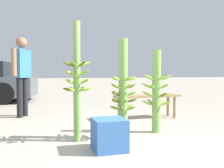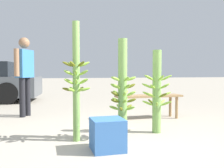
{
  "view_description": "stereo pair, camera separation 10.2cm",
  "coord_description": "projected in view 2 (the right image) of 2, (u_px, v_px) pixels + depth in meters",
  "views": [
    {
      "loc": [
        -1.16,
        -3.17,
        0.97
      ],
      "look_at": [
        -0.04,
        0.55,
        0.79
      ],
      "focal_mm": 40.0,
      "sensor_mm": 36.0,
      "label": 1
    },
    {
      "loc": [
        -1.06,
        -3.2,
        0.97
      ],
      "look_at": [
        -0.04,
        0.55,
        0.79
      ],
      "focal_mm": 40.0,
      "sensor_mm": 36.0,
      "label": 2
    }
  ],
  "objects": [
    {
      "name": "banana_stalk_center",
      "position": [
        123.0,
        90.0,
        3.6
      ],
      "size": [
        0.4,
        0.4,
        1.45
      ],
      "color": "#7AA851",
      "rests_on": "ground_plane"
    },
    {
      "name": "ground_plane",
      "position": [
        126.0,
        143.0,
        3.4
      ],
      "size": [
        80.0,
        80.0,
        0.0
      ],
      "primitive_type": "plane",
      "color": "#A89E8C"
    },
    {
      "name": "vendor_person",
      "position": [
        25.0,
        70.0,
        5.45
      ],
      "size": [
        0.42,
        0.62,
        1.73
      ],
      "rotation": [
        0.0,
        0.0,
        1.06
      ],
      "color": "black",
      "rests_on": "ground_plane"
    },
    {
      "name": "market_bench",
      "position": [
        149.0,
        99.0,
        5.19
      ],
      "size": [
        1.41,
        0.39,
        0.5
      ],
      "rotation": [
        0.0,
        0.0,
        0.02
      ],
      "color": "#99754C",
      "rests_on": "ground_plane"
    },
    {
      "name": "banana_stalk_right",
      "position": [
        157.0,
        91.0,
        3.98
      ],
      "size": [
        0.49,
        0.49,
        1.32
      ],
      "color": "#7AA851",
      "rests_on": "ground_plane"
    },
    {
      "name": "produce_crate",
      "position": [
        107.0,
        134.0,
        3.09
      ],
      "size": [
        0.39,
        0.39,
        0.39
      ],
      "color": "#386BB2",
      "rests_on": "ground_plane"
    },
    {
      "name": "banana_stalk_left",
      "position": [
        76.0,
        80.0,
        3.48
      ],
      "size": [
        0.4,
        0.39,
        1.67
      ],
      "color": "#7AA851",
      "rests_on": "ground_plane"
    }
  ]
}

